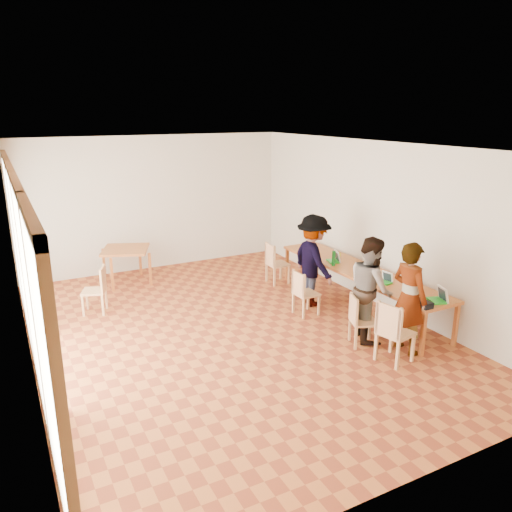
% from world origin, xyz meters
% --- Properties ---
extents(ground, '(8.00, 8.00, 0.00)m').
position_xyz_m(ground, '(0.00, 0.00, 0.00)').
color(ground, '#AB5929').
rests_on(ground, ground).
extents(wall_back, '(6.00, 0.10, 3.00)m').
position_xyz_m(wall_back, '(0.00, 4.00, 1.50)').
color(wall_back, beige).
rests_on(wall_back, ground).
extents(wall_front, '(6.00, 0.10, 3.00)m').
position_xyz_m(wall_front, '(0.00, -4.00, 1.50)').
color(wall_front, beige).
rests_on(wall_front, ground).
extents(wall_right, '(0.10, 8.00, 3.00)m').
position_xyz_m(wall_right, '(3.00, 0.00, 1.50)').
color(wall_right, beige).
rests_on(wall_right, ground).
extents(window_wall, '(0.10, 8.00, 3.00)m').
position_xyz_m(window_wall, '(-2.96, 0.00, 1.50)').
color(window_wall, white).
rests_on(window_wall, ground).
extents(ceiling, '(6.00, 8.00, 0.04)m').
position_xyz_m(ceiling, '(0.00, 0.00, 3.02)').
color(ceiling, white).
rests_on(ceiling, wall_back).
extents(communal_table, '(0.80, 4.00, 0.75)m').
position_xyz_m(communal_table, '(2.50, -0.17, 0.70)').
color(communal_table, '#A25124').
rests_on(communal_table, ground).
extents(side_table, '(0.90, 0.90, 0.75)m').
position_xyz_m(side_table, '(-0.92, 3.20, 0.67)').
color(side_table, '#A25124').
rests_on(side_table, ground).
extents(chair_near, '(0.51, 0.51, 0.49)m').
position_xyz_m(chair_near, '(1.59, -2.05, 0.57)').
color(chair_near, tan).
rests_on(chair_near, ground).
extents(chair_mid, '(0.49, 0.49, 0.43)m').
position_xyz_m(chair_mid, '(1.54, -1.38, 0.50)').
color(chair_mid, tan).
rests_on(chair_mid, ground).
extents(chair_far, '(0.39, 0.39, 0.43)m').
position_xyz_m(chair_far, '(1.42, 0.02, 0.50)').
color(chair_far, tan).
rests_on(chair_far, ground).
extents(chair_empty, '(0.41, 0.41, 0.46)m').
position_xyz_m(chair_empty, '(1.81, 1.72, 0.53)').
color(chair_empty, tan).
rests_on(chair_empty, ground).
extents(chair_spare, '(0.51, 0.51, 0.45)m').
position_xyz_m(chair_spare, '(-1.74, 1.82, 0.52)').
color(chair_spare, tan).
rests_on(chair_spare, ground).
extents(person_near, '(0.43, 0.64, 1.71)m').
position_xyz_m(person_near, '(2.06, -1.87, 0.86)').
color(person_near, gray).
rests_on(person_near, ground).
extents(person_mid, '(0.88, 0.98, 1.66)m').
position_xyz_m(person_mid, '(1.87, -1.24, 0.83)').
color(person_mid, gray).
rests_on(person_mid, ground).
extents(person_far, '(0.68, 1.13, 1.71)m').
position_xyz_m(person_far, '(1.87, 0.38, 0.86)').
color(person_far, gray).
rests_on(person_far, ground).
extents(laptop_near, '(0.30, 0.32, 0.23)m').
position_xyz_m(laptop_near, '(2.57, -1.98, 0.81)').
color(laptop_near, green).
rests_on(laptop_near, communal_table).
extents(laptop_mid, '(0.23, 0.25, 0.19)m').
position_xyz_m(laptop_mid, '(2.44, -0.95, 0.80)').
color(laptop_mid, green).
rests_on(laptop_mid, communal_table).
extents(laptop_far, '(0.28, 0.30, 0.21)m').
position_xyz_m(laptop_far, '(2.39, 0.41, 0.81)').
color(laptop_far, green).
rests_on(laptop_far, communal_table).
extents(yellow_mug, '(0.15, 0.15, 0.11)m').
position_xyz_m(yellow_mug, '(2.57, 0.58, 0.80)').
color(yellow_mug, '#CACD0C').
rests_on(yellow_mug, communal_table).
extents(green_bottle, '(0.07, 0.07, 0.28)m').
position_xyz_m(green_bottle, '(2.22, 0.23, 0.89)').
color(green_bottle, '#0F641D').
rests_on(green_bottle, communal_table).
extents(clear_glass, '(0.07, 0.07, 0.09)m').
position_xyz_m(clear_glass, '(2.64, -0.27, 0.80)').
color(clear_glass, silver).
rests_on(clear_glass, communal_table).
extents(condiment_cup, '(0.08, 0.08, 0.06)m').
position_xyz_m(condiment_cup, '(2.36, -1.71, 0.78)').
color(condiment_cup, white).
rests_on(condiment_cup, communal_table).
extents(pink_phone, '(0.05, 0.10, 0.01)m').
position_xyz_m(pink_phone, '(2.55, -1.58, 0.76)').
color(pink_phone, '#DD3E6C').
rests_on(pink_phone, communal_table).
extents(black_pouch, '(0.16, 0.26, 0.09)m').
position_xyz_m(black_pouch, '(2.19, -2.03, 0.80)').
color(black_pouch, black).
rests_on(black_pouch, communal_table).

